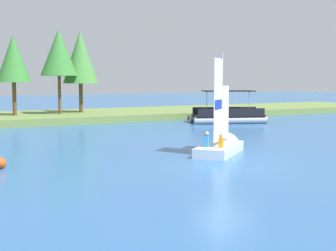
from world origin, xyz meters
name	(u,v)px	position (x,y,z in m)	size (l,w,h in m)	color
ground_plane	(224,168)	(0.00, 0.00, 0.00)	(200.00, 200.00, 0.00)	#2D609E
shore_bank	(45,117)	(0.00, 27.39, 0.31)	(80.00, 11.29, 0.62)	olive
shoreline_tree_midleft	(13,59)	(-2.82, 26.55, 5.46)	(2.89, 2.89, 6.88)	brown
shoreline_tree_centre	(59,53)	(1.09, 26.35, 6.08)	(3.26, 3.26, 7.54)	brown
shoreline_tree_midright	(80,57)	(3.51, 27.53, 5.78)	(3.29, 3.29, 7.65)	brown
wooden_dock	(211,119)	(12.66, 19.31, 0.21)	(1.73, 5.88, 0.42)	brown
sailboat	(223,145)	(2.62, 3.67, 0.38)	(4.41, 3.98, 5.49)	silver
pontoon_boat	(228,115)	(13.03, 17.31, 0.68)	(6.69, 4.52, 2.77)	#B2B2B7
channel_buoy	(1,163)	(-8.20, 4.44, 0.23)	(0.45, 0.45, 0.45)	#E54C19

